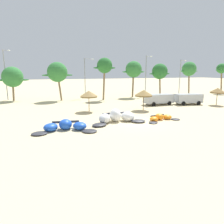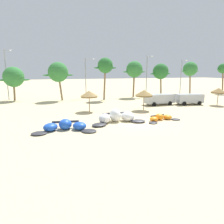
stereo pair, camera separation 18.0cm
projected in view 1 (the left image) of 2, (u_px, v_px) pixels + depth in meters
The scene contains 20 objects.
ground_plane at pixel (139, 122), 22.76m from camera, with size 260.00×260.00×0.00m, color beige.
kite_far_left at pixel (65, 126), 19.63m from camera, with size 6.39×3.41×1.04m.
kite_left at pixel (116, 117), 22.78m from camera, with size 6.67×3.14×1.48m.
kite_left_of_center at pixel (161, 118), 23.72m from camera, with size 4.71×2.55×0.75m.
beach_umbrella_near_van at pixel (89, 94), 28.43m from camera, with size 2.52×2.52×3.03m.
beach_umbrella_middle at pixel (144, 93), 29.38m from camera, with size 2.64×2.64×3.05m.
beach_umbrella_near_palms at pixel (218, 91), 33.89m from camera, with size 2.46×2.46×2.98m.
parked_van at pixel (188, 98), 34.97m from camera, with size 4.87×2.72×1.84m.
parked_car_second at pixel (158, 99), 34.52m from camera, with size 5.08×2.34×1.84m.
palm_leftmost at pixel (13, 77), 38.38m from camera, with size 5.92×3.95×6.65m.
palm_left at pixel (57, 72), 38.59m from camera, with size 5.83×3.89×7.55m.
palm_left_of_gap at pixel (105, 66), 39.32m from camera, with size 4.59×3.06×8.42m.
palm_center_left at pixel (134, 70), 43.79m from camera, with size 5.43×3.62×7.99m.
palm_center_right at pixel (160, 72), 45.85m from camera, with size 5.38×3.59×7.52m.
palm_right_of_gap at pixel (189, 69), 50.80m from camera, with size 5.43×3.62×8.16m.
palm_right at pixel (222, 69), 51.37m from camera, with size 3.82×2.55×7.74m.
lamppost_west at pixel (6, 73), 39.29m from camera, with size 1.43×0.24×9.96m.
lamppost_west_center at pixel (86, 76), 42.73m from camera, with size 2.15×0.24×8.52m.
lamppost_east_center at pixel (146, 74), 45.41m from camera, with size 1.59×0.24×9.24m.
lamppost_east at pixel (180, 76), 47.18m from camera, with size 1.59×0.24×8.43m.
Camera 1 is at (-10.04, -19.88, 5.78)m, focal length 31.71 mm.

